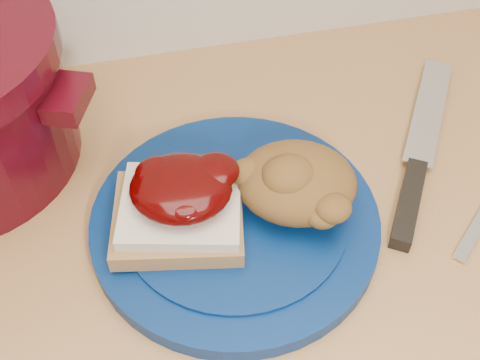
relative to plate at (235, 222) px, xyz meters
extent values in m
cylinder|color=#052053|center=(0.00, 0.00, 0.00)|extent=(0.37, 0.37, 0.02)
cube|color=olive|center=(-0.06, 0.00, 0.02)|extent=(0.14, 0.13, 0.02)
cube|color=beige|center=(-0.05, 0.00, 0.04)|extent=(0.14, 0.12, 0.01)
ellipsoid|color=#2E0101|center=(-0.05, 0.01, 0.06)|extent=(0.12, 0.11, 0.03)
ellipsoid|color=brown|center=(0.06, 0.00, 0.04)|extent=(0.14, 0.13, 0.06)
cube|color=black|center=(0.18, -0.02, 0.00)|extent=(0.08, 0.11, 0.02)
cube|color=silver|center=(0.27, 0.11, 0.00)|extent=(0.13, 0.18, 0.00)
cube|color=#39050D|center=(-0.14, 0.11, 0.10)|extent=(0.06, 0.07, 0.02)
camera|label=1|loc=(-0.08, -0.36, 0.49)|focal=45.00mm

